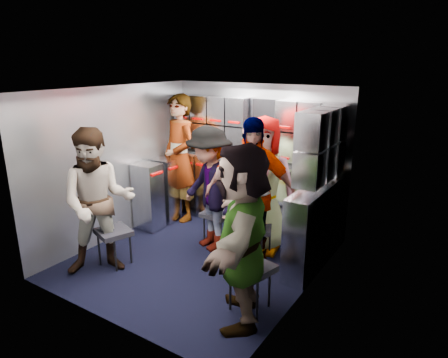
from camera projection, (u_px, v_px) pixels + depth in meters
The scene contains 29 objects.
floor at pixel (200, 258), 5.07m from camera, with size 3.00×3.00×0.00m, color black.
wall_back at pixel (257, 155), 5.98m from camera, with size 2.80×0.04×2.10m, color #979BA5.
wall_left at pixel (116, 163), 5.50m from camera, with size 0.04×3.00×2.10m, color #979BA5.
wall_right at pixel (309, 201), 4.04m from camera, with size 0.04×3.00×2.10m, color #979BA5.
ceiling at pixel (196, 90), 4.47m from camera, with size 2.80×3.00×0.02m, color silver.
cart_bank_back at pixel (250, 194), 5.97m from camera, with size 2.68×0.38×0.99m, color #A4A8B5.
cart_bank_left at pixel (157, 193), 6.00m from camera, with size 0.38×0.76×0.99m, color #A4A8B5.
counter at pixel (250, 160), 5.82m from camera, with size 2.68×0.42×0.03m, color #B0B2B7.
locker_bank_back at pixel (253, 127), 5.73m from camera, with size 2.68×0.28×0.82m, color #A4A8B5.
locker_bank_right at pixel (322, 145), 4.56m from camera, with size 0.28×1.00×0.82m, color #A4A8B5.
right_cabinet at pixel (313, 228), 4.76m from camera, with size 0.28×1.20×1.00m, color #A4A8B5.
coffee_niche at pixel (266, 129), 5.69m from camera, with size 0.46×0.16×0.84m, color black, non-canonical shape.
red_latch_strip at pixel (243, 172), 5.70m from camera, with size 2.60×0.02×0.03m, color #950200.
jump_seat_near_left at pixel (114, 234), 4.82m from camera, with size 0.48×0.47×0.46m.
jump_seat_mid_left at pixel (217, 216), 5.43m from camera, with size 0.38×0.36×0.44m.
jump_seat_center at pixel (268, 215), 5.38m from camera, with size 0.44×0.42×0.47m.
jump_seat_mid_right at pixel (257, 230), 4.99m from camera, with size 0.47×0.46×0.43m.
jump_seat_near_right at pixel (250, 270), 3.94m from camera, with size 0.49×0.47×0.49m.
attendant_standing at pixel (180, 158), 6.10m from camera, with size 0.71×0.47×1.95m, color black.
attendant_arc_a at pixel (98, 202), 4.55m from camera, with size 0.84×0.65×1.72m, color black.
attendant_arc_b at pixel (209, 189), 5.16m from camera, with size 1.06×0.61×1.64m, color black.
attendant_arc_c at pixel (263, 185), 5.10m from camera, with size 0.86×0.56×1.77m, color black.
attendant_arc_d at pixel (250, 194), 4.69m from camera, with size 1.07×0.44×1.82m, color black.
attendant_arc_e at pixel (242, 235), 3.67m from camera, with size 1.62×0.52×1.75m, color black.
bottle_left at pixel (204, 145), 6.15m from camera, with size 0.07×0.07×0.26m, color white.
bottle_mid at pixel (250, 153), 5.73m from camera, with size 0.07×0.07×0.22m, color white.
bottle_right at pixel (264, 154), 5.62m from camera, with size 0.06×0.06×0.22m, color white.
cup_left at pixel (208, 151), 6.12m from camera, with size 0.09×0.09×0.10m, color tan.
cup_right at pixel (334, 169), 5.10m from camera, with size 0.08×0.08×0.09m, color tan.
Camera 1 is at (2.73, -3.67, 2.43)m, focal length 32.00 mm.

